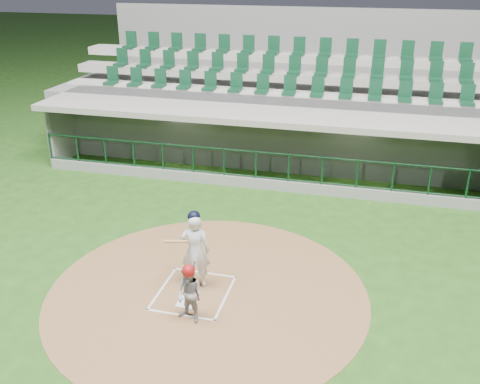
{
  "coord_description": "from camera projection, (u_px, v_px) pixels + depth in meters",
  "views": [
    {
      "loc": [
        3.53,
        -9.83,
        6.89
      ],
      "look_at": [
        0.33,
        2.6,
        1.3
      ],
      "focal_mm": 40.0,
      "sensor_mm": 36.0,
      "label": 1
    }
  ],
  "objects": [
    {
      "name": "ground",
      "position": [
        198.0,
        286.0,
        12.28
      ],
      "size": [
        120.0,
        120.0,
        0.0
      ],
      "primitive_type": "plane",
      "color": "#1F4714",
      "rests_on": "ground"
    },
    {
      "name": "dirt_circle",
      "position": [
        208.0,
        292.0,
        12.03
      ],
      "size": [
        7.2,
        7.2,
        0.01
      ],
      "primitive_type": "cylinder",
      "color": "brown",
      "rests_on": "ground"
    },
    {
      "name": "seating_deck",
      "position": [
        284.0,
        108.0,
        21.4
      ],
      "size": [
        17.0,
        6.72,
        5.15
      ],
      "color": "slate",
      "rests_on": "ground"
    },
    {
      "name": "home_plate",
      "position": [
        188.0,
        303.0,
        11.65
      ],
      "size": [
        0.43,
        0.43,
        0.02
      ],
      "primitive_type": "cube",
      "color": "white",
      "rests_on": "dirt_circle"
    },
    {
      "name": "catcher",
      "position": [
        190.0,
        294.0,
        10.85
      ],
      "size": [
        0.72,
        0.64,
        1.32
      ],
      "color": "#9A9A9F",
      "rests_on": "dirt_circle"
    },
    {
      "name": "batter_box_chalk",
      "position": [
        194.0,
        293.0,
        12.01
      ],
      "size": [
        1.55,
        1.8,
        0.01
      ],
      "color": "white",
      "rests_on": "ground"
    },
    {
      "name": "dugout_structure",
      "position": [
        269.0,
        143.0,
        18.82
      ],
      "size": [
        16.4,
        3.7,
        3.0
      ],
      "color": "slate",
      "rests_on": "ground"
    },
    {
      "name": "batter",
      "position": [
        195.0,
        249.0,
        11.92
      ],
      "size": [
        0.9,
        0.91,
        1.89
      ],
      "color": "silver",
      "rests_on": "dirt_circle"
    }
  ]
}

